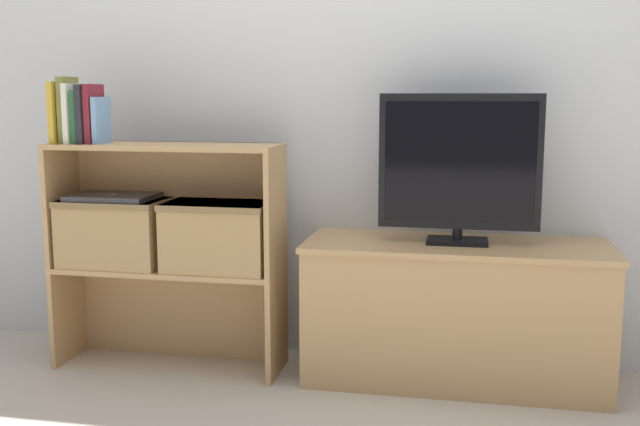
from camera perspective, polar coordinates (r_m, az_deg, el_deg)
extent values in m
plane|color=#BCB2A3|center=(2.80, -0.57, -13.33)|extent=(16.00, 16.00, 0.00)
cube|color=silver|center=(3.03, 1.18, 11.61)|extent=(10.00, 0.05, 2.40)
cube|color=tan|center=(2.85, 10.25, -7.64)|extent=(1.10, 0.41, 0.50)
cube|color=tan|center=(2.79, 10.40, -2.47)|extent=(1.12, 0.43, 0.02)
cube|color=black|center=(2.79, 10.41, -2.12)|extent=(0.22, 0.14, 0.01)
cylinder|color=black|center=(2.78, 10.42, -1.56)|extent=(0.04, 0.04, 0.04)
cube|color=black|center=(2.75, 10.58, 3.86)|extent=(0.58, 0.03, 0.49)
cube|color=black|center=(2.73, 10.57, 3.82)|extent=(0.53, 0.00, 0.43)
cube|color=tan|center=(3.21, -18.58, -7.02)|extent=(0.02, 0.27, 0.40)
cube|color=tan|center=(2.89, -3.30, -8.35)|extent=(0.02, 0.27, 0.40)
cube|color=tan|center=(3.14, -10.46, -7.08)|extent=(0.85, 0.02, 0.40)
cube|color=tan|center=(2.98, -11.48, -4.19)|extent=(0.85, 0.27, 0.02)
cube|color=tan|center=(3.12, -18.98, 0.75)|extent=(0.02, 0.27, 0.48)
cube|color=tan|center=(2.79, -3.38, 0.29)|extent=(0.02, 0.27, 0.48)
cube|color=tan|center=(3.05, -10.70, 0.88)|extent=(0.85, 0.02, 0.48)
cube|color=tan|center=(2.91, -11.77, 4.99)|extent=(0.85, 0.27, 0.02)
cube|color=gold|center=(3.05, -19.13, 7.24)|extent=(0.02, 0.16, 0.23)
cube|color=olive|center=(3.04, -18.62, 7.44)|extent=(0.03, 0.12, 0.25)
cube|color=silver|center=(3.03, -18.19, 7.21)|extent=(0.02, 0.15, 0.23)
cube|color=#286638|center=(3.01, -17.80, 6.97)|extent=(0.02, 0.12, 0.20)
cube|color=#232328|center=(3.00, -17.30, 7.20)|extent=(0.02, 0.15, 0.22)
cube|color=maroon|center=(2.99, -16.83, 7.24)|extent=(0.02, 0.13, 0.22)
cube|color=#709ECC|center=(2.97, -16.33, 6.79)|extent=(0.02, 0.12, 0.18)
cube|color=tan|center=(3.02, -15.38, -1.42)|extent=(0.39, 0.23, 0.26)
cube|color=olive|center=(3.00, -15.47, 0.79)|extent=(0.40, 0.24, 0.02)
cube|color=tan|center=(2.86, -7.75, -1.77)|extent=(0.39, 0.23, 0.26)
cube|color=olive|center=(2.84, -7.80, 0.57)|extent=(0.40, 0.24, 0.02)
cube|color=#2D2D33|center=(3.00, -15.49, 1.20)|extent=(0.32, 0.22, 0.02)
cylinder|color=#99999E|center=(3.00, -15.50, 1.42)|extent=(0.02, 0.02, 0.00)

